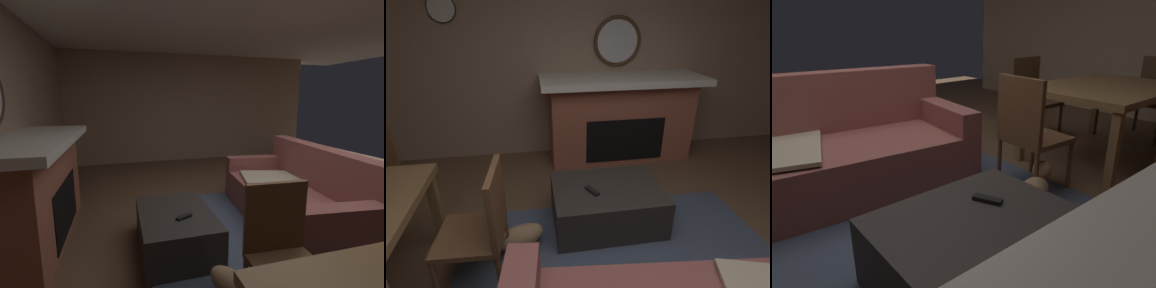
{
  "view_description": "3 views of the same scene",
  "coord_description": "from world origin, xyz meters",
  "views": [
    {
      "loc": [
        2.2,
        -1.62,
        1.47
      ],
      "look_at": [
        -0.03,
        -0.99,
        1.07
      ],
      "focal_mm": 24.08,
      "sensor_mm": 36.0,
      "label": 1
    },
    {
      "loc": [
        0.51,
        0.99,
        1.81
      ],
      "look_at": [
        0.16,
        -1.12,
        0.84
      ],
      "focal_mm": 26.8,
      "sensor_mm": 36.0,
      "label": 2
    },
    {
      "loc": [
        -1.07,
        -2.23,
        1.28
      ],
      "look_at": [
        0.18,
        -0.72,
        0.58
      ],
      "focal_mm": 31.44,
      "sensor_mm": 36.0,
      "label": 3
    }
  ],
  "objects": [
    {
      "name": "dining_chair_north",
      "position": [
        2.03,
        0.27,
        0.52
      ],
      "size": [
        0.46,
        0.46,
        0.93
      ],
      "color": "#513823",
      "rests_on": "ground"
    },
    {
      "name": "dining_chair_east",
      "position": [
        3.15,
        -0.64,
        0.52
      ],
      "size": [
        0.45,
        0.45,
        0.93
      ],
      "color": "#513823",
      "rests_on": "ground"
    },
    {
      "name": "small_dog",
      "position": [
        0.71,
        -0.88,
        0.16
      ],
      "size": [
        0.46,
        0.32,
        0.27
      ],
      "color": "#8C6B4C",
      "rests_on": "ground"
    },
    {
      "name": "floor",
      "position": [
        0.0,
        0.0,
        0.0
      ],
      "size": [
        9.34,
        9.34,
        0.0
      ],
      "primitive_type": "plane",
      "color": "brown"
    },
    {
      "name": "area_rug",
      "position": [
        -0.11,
        -0.43,
        0.01
      ],
      "size": [
        2.6,
        2.0,
        0.01
      ],
      "primitive_type": "cube",
      "color": "#3D475B",
      "rests_on": "ground"
    },
    {
      "name": "potted_plant",
      "position": [
        2.97,
        1.45,
        0.3
      ],
      "size": [
        0.39,
        0.39,
        0.53
      ],
      "color": "brown",
      "rests_on": "ground"
    },
    {
      "name": "wall_right_window_side",
      "position": [
        3.89,
        0.0,
        1.25
      ],
      "size": [
        0.12,
        6.14,
        2.5
      ],
      "primitive_type": "cube",
      "color": "#C4AA91",
      "rests_on": "ground"
    },
    {
      "name": "dining_table",
      "position": [
        2.02,
        -0.65,
        0.66
      ],
      "size": [
        1.47,
        1.05,
        0.74
      ],
      "color": "brown",
      "rests_on": "ground"
    },
    {
      "name": "dining_chair_west",
      "position": [
        0.89,
        -0.64,
        0.52
      ],
      "size": [
        0.46,
        0.46,
        0.93
      ],
      "color": "brown",
      "rests_on": "ground"
    },
    {
      "name": "ottoman_coffee_table",
      "position": [
        -0.11,
        -1.13,
        0.19
      ],
      "size": [
        0.98,
        0.7,
        0.39
      ],
      "primitive_type": "cube",
      "color": "#2D2826",
      "rests_on": "ground"
    },
    {
      "name": "tv_remote",
      "position": [
        0.04,
        -1.09,
        0.4
      ],
      "size": [
        0.11,
        0.17,
        0.02
      ],
      "primitive_type": "cube",
      "rotation": [
        0.0,
        0.0,
        0.44
      ],
      "color": "black",
      "rests_on": "ottoman_coffee_table"
    },
    {
      "name": "couch",
      "position": [
        -0.26,
        0.34,
        0.32
      ],
      "size": [
        2.14,
        1.18,
        0.92
      ],
      "color": "#8C4C47",
      "rests_on": "ground"
    }
  ]
}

